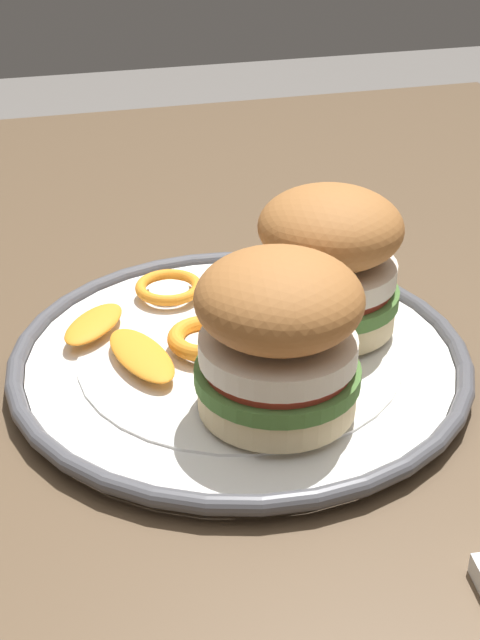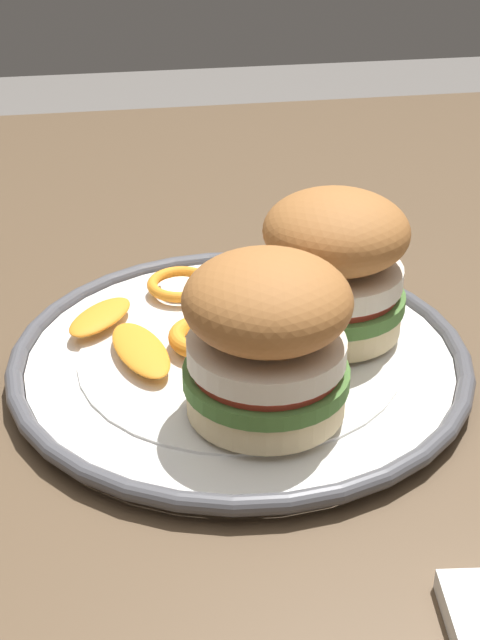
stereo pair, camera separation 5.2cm
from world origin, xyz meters
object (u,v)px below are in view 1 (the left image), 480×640
(dinner_plate, at_px, (240,359))
(sandwich_half_right, at_px, (278,334))
(sandwich_half_left, at_px, (329,259))
(dining_table, at_px, (297,523))

(dinner_plate, relative_size, sandwich_half_right, 2.26)
(dinner_plate, distance_m, sandwich_half_left, 0.09)
(dining_table, xyz_separation_m, sandwich_half_right, (0.01, -0.02, 0.16))
(dinner_plate, bearing_deg, sandwich_half_right, 3.02)
(dining_table, relative_size, dinner_plate, 4.42)
(dining_table, bearing_deg, sandwich_half_left, 149.94)
(dining_table, height_order, sandwich_half_right, sandwich_half_right)
(dining_table, xyz_separation_m, sandwich_half_left, (-0.08, 0.04, 0.16))
(dinner_plate, bearing_deg, dining_table, 22.78)
(sandwich_half_left, bearing_deg, dinner_plate, -75.94)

